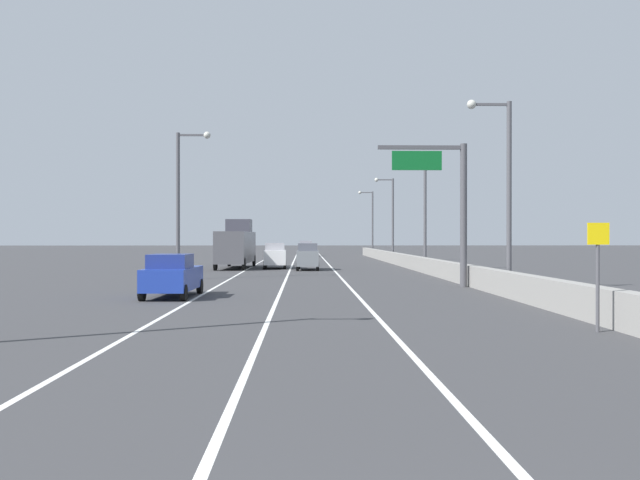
% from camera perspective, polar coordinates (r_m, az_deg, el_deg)
% --- Properties ---
extents(ground_plane, '(320.00, 320.00, 0.00)m').
position_cam_1_polar(ground_plane, '(67.41, -0.56, -2.00)').
color(ground_plane, '#38383A').
extents(lane_stripe_left, '(0.16, 130.00, 0.00)m').
position_cam_1_polar(lane_stripe_left, '(58.60, -5.83, -2.33)').
color(lane_stripe_left, silver).
rests_on(lane_stripe_left, ground_plane).
extents(lane_stripe_center, '(0.16, 130.00, 0.00)m').
position_cam_1_polar(lane_stripe_center, '(58.43, -2.41, -2.34)').
color(lane_stripe_center, silver).
rests_on(lane_stripe_center, ground_plane).
extents(lane_stripe_right, '(0.16, 130.00, 0.00)m').
position_cam_1_polar(lane_stripe_right, '(58.46, 1.03, -2.33)').
color(lane_stripe_right, silver).
rests_on(lane_stripe_right, ground_plane).
extents(jersey_barrier_right, '(0.60, 120.00, 1.10)m').
position_cam_1_polar(jersey_barrier_right, '(44.32, 10.36, -2.44)').
color(jersey_barrier_right, gray).
rests_on(jersey_barrier_right, ground_plane).
extents(overhead_sign_gantry, '(4.68, 0.36, 7.50)m').
position_cam_1_polar(overhead_sign_gantry, '(37.43, 10.44, 3.47)').
color(overhead_sign_gantry, '#47474C').
rests_on(overhead_sign_gantry, ground_plane).
extents(speed_advisory_sign, '(0.60, 0.11, 3.00)m').
position_cam_1_polar(speed_advisory_sign, '(20.72, 21.58, -2.12)').
color(speed_advisory_sign, '#4C4C51').
rests_on(speed_advisory_sign, ground_plane).
extents(lamp_post_right_second, '(2.14, 0.44, 9.15)m').
position_cam_1_polar(lamp_post_right_second, '(34.71, 14.62, 4.68)').
color(lamp_post_right_second, '#4C4C51').
rests_on(lamp_post_right_second, ground_plane).
extents(lamp_post_right_third, '(2.14, 0.44, 9.15)m').
position_cam_1_polar(lamp_post_right_third, '(56.00, 8.22, 2.98)').
color(lamp_post_right_third, '#4C4C51').
rests_on(lamp_post_right_third, ground_plane).
extents(lamp_post_right_fourth, '(2.14, 0.44, 9.15)m').
position_cam_1_polar(lamp_post_right_fourth, '(77.67, 5.71, 2.21)').
color(lamp_post_right_fourth, '#4C4C51').
rests_on(lamp_post_right_fourth, ground_plane).
extents(lamp_post_right_fifth, '(2.14, 0.44, 9.15)m').
position_cam_1_polar(lamp_post_right_fifth, '(99.41, 4.11, 1.77)').
color(lamp_post_right_fifth, '#4C4C51').
rests_on(lamp_post_right_fifth, ground_plane).
extents(lamp_post_left_mid, '(2.14, 0.44, 9.15)m').
position_cam_1_polar(lamp_post_left_mid, '(44.38, -11.07, 3.71)').
color(lamp_post_left_mid, '#4C4C51').
rests_on(lamp_post_left_mid, ground_plane).
extents(car_gray_0, '(1.84, 4.63, 2.13)m').
position_cam_1_polar(car_gray_0, '(56.25, -0.99, -1.36)').
color(car_gray_0, slate).
rests_on(car_gray_0, ground_plane).
extents(car_blue_1, '(2.03, 4.80, 1.88)m').
position_cam_1_polar(car_blue_1, '(31.20, -11.88, -2.83)').
color(car_blue_1, '#1E389E').
rests_on(car_blue_1, ground_plane).
extents(car_silver_2, '(1.94, 4.01, 2.14)m').
position_cam_1_polar(car_silver_2, '(96.96, -1.15, -0.70)').
color(car_silver_2, '#B7B7BC').
rests_on(car_silver_2, ground_plane).
extents(car_white_3, '(1.97, 4.50, 2.14)m').
position_cam_1_polar(car_white_3, '(59.00, -3.66, -1.28)').
color(car_white_3, white).
rests_on(car_white_3, ground_plane).
extents(box_truck, '(2.69, 9.73, 4.17)m').
position_cam_1_polar(box_truck, '(59.83, -6.80, -0.45)').
color(box_truck, '#4C4C51').
rests_on(box_truck, ground_plane).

